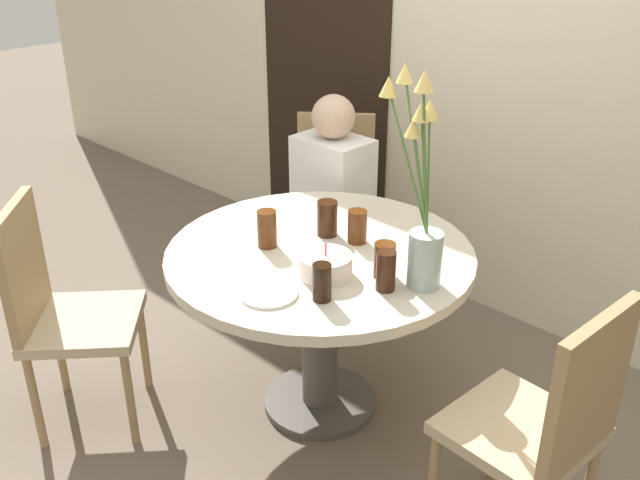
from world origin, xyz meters
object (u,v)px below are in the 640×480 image
(chair_left_flank, at_px, (546,421))
(drink_glass_5, at_px, (357,227))
(chair_near_front, at_px, (334,197))
(flower_vase, at_px, (421,209))
(drink_glass_3, at_px, (267,229))
(drink_glass_4, at_px, (386,271))
(drink_glass_1, at_px, (327,218))
(chair_right_flank, at_px, (59,305))
(drink_glass_0, at_px, (322,282))
(side_plate, at_px, (269,294))
(drink_glass_2, at_px, (385,260))
(birthday_cake, at_px, (326,265))
(person_woman, at_px, (333,212))

(chair_left_flank, xyz_separation_m, drink_glass_5, (-0.91, 0.21, 0.25))
(chair_near_front, bearing_deg, flower_vase, -73.99)
(chair_near_front, xyz_separation_m, drink_glass_3, (0.45, -0.85, 0.26))
(drink_glass_4, bearing_deg, drink_glass_1, 158.11)
(chair_right_flank, xyz_separation_m, drink_glass_0, (0.89, 0.46, 0.25))
(drink_glass_4, bearing_deg, side_plate, -130.42)
(drink_glass_5, bearing_deg, drink_glass_2, -29.55)
(chair_left_flank, bearing_deg, drink_glass_5, -99.06)
(side_plate, bearing_deg, chair_left_flank, 18.37)
(flower_vase, bearing_deg, drink_glass_1, 172.27)
(birthday_cake, height_order, person_woman, person_woman)
(chair_near_front, relative_size, drink_glass_2, 7.39)
(chair_near_front, height_order, flower_vase, flower_vase)
(drink_glass_0, bearing_deg, drink_glass_4, 61.22)
(chair_near_front, xyz_separation_m, person_woman, (0.10, -0.12, -0.01))
(drink_glass_5, bearing_deg, chair_near_front, 138.01)
(drink_glass_1, height_order, drink_glass_4, drink_glass_4)
(chair_right_flank, relative_size, drink_glass_1, 6.68)
(drink_glass_1, relative_size, drink_glass_4, 0.99)
(side_plate, bearing_deg, drink_glass_3, 138.22)
(flower_vase, distance_m, drink_glass_4, 0.23)
(drink_glass_2, bearing_deg, side_plate, -118.06)
(chair_left_flank, height_order, drink_glass_4, chair_left_flank)
(chair_near_front, height_order, drink_glass_0, chair_near_front)
(drink_glass_2, bearing_deg, drink_glass_5, 150.45)
(drink_glass_2, relative_size, person_woman, 0.12)
(side_plate, distance_m, drink_glass_3, 0.36)
(chair_left_flank, xyz_separation_m, birthday_cake, (-0.81, -0.06, 0.23))
(drink_glass_0, height_order, drink_glass_4, drink_glass_4)
(chair_right_flank, relative_size, chair_left_flank, 1.00)
(flower_vase, xyz_separation_m, drink_glass_2, (-0.11, -0.04, -0.21))
(chair_near_front, relative_size, person_woman, 0.85)
(flower_vase, relative_size, drink_glass_4, 5.24)
(chair_left_flank, distance_m, drink_glass_1, 1.08)
(flower_vase, distance_m, drink_glass_0, 0.39)
(chair_near_front, bearing_deg, chair_left_flank, -66.67)
(drink_glass_2, height_order, person_woman, person_woman)
(chair_near_front, bearing_deg, person_woman, -90.00)
(chair_right_flank, distance_m, drink_glass_2, 1.21)
(birthday_cake, bearing_deg, flower_vase, 34.22)
(flower_vase, xyz_separation_m, drink_glass_0, (-0.15, -0.30, -0.21))
(chair_right_flank, height_order, person_woman, person_woman)
(drink_glass_0, xyz_separation_m, drink_glass_2, (0.05, 0.26, -0.00))
(birthday_cake, distance_m, side_plate, 0.23)
(drink_glass_4, bearing_deg, birthday_cake, -161.96)
(person_woman, bearing_deg, drink_glass_3, -64.41)
(chair_near_front, distance_m, person_woman, 0.16)
(drink_glass_2, relative_size, drink_glass_4, 0.90)
(chair_left_flank, xyz_separation_m, side_plate, (-0.86, -0.28, 0.20))
(flower_vase, distance_m, drink_glass_5, 0.41)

